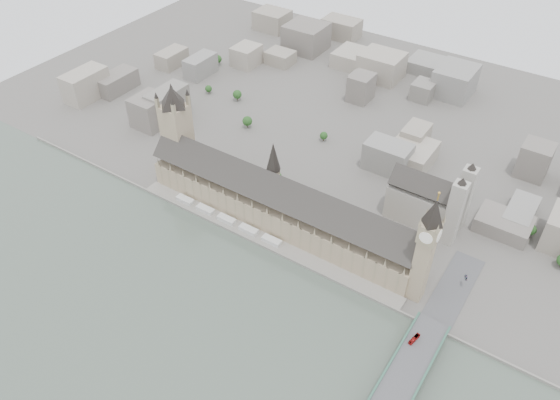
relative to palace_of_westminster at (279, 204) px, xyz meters
The scene contains 15 objects.
ground 30.06m from the palace_of_westminster, 90.00° to the right, with size 900.00×900.00×0.00m, color #595651.
river_thames 186.09m from the palace_of_westminster, 90.00° to the right, with size 600.00×600.00×0.00m, color #455246.
embankment_wall 40.67m from the palace_of_westminster, 90.00° to the right, with size 600.00×1.50×3.00m, color gray.
river_terrace 34.80m from the palace_of_westminster, 90.00° to the right, with size 270.00×15.00×2.00m, color gray.
terrace_tents 51.60m from the palace_of_westminster, 146.28° to the right, with size 118.00×7.00×4.00m.
palace_of_westminster is the anchor object (origin of this frame).
elizabeth_tower 142.94m from the palace_of_westminster, ahead, with size 17.00×17.00×107.50m.
victoria_tower 126.41m from the palace_of_westminster, behind, with size 30.00×30.00×100.00m.
central_tower 37.14m from the palace_of_westminster, 147.79° to the left, with size 13.00×13.00×48.00m.
westminster_bridge 195.05m from the palace_of_westminster, 33.49° to the right, with size 25.00×325.00×10.25m, color #474749.
westminster_abbey 134.09m from the palace_of_westminster, 34.17° to the left, with size 68.00×36.00×64.00m.
city_skyline_inland 225.33m from the palace_of_westminster, 90.00° to the left, with size 720.00×360.00×38.00m, color gray, non-canonical shape.
park_trees 44.22m from the palace_of_westminster, 103.94° to the left, with size 110.00×30.00×15.00m, color #1D4318, non-canonical shape.
red_bus_north 167.61m from the palace_of_westminster, 20.81° to the right, with size 2.66×11.36×3.17m, color #9D1311.
car_approach 169.15m from the palace_of_westminster, ahead, with size 2.20×5.42×1.57m, color gray.
Camera 1 is at (205.06, -287.45, 341.15)m, focal length 35.00 mm.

